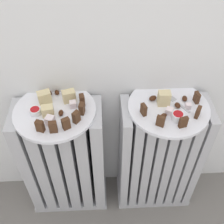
{
  "coord_description": "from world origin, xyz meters",
  "views": [
    {
      "loc": [
        -0.03,
        -0.39,
        1.25
      ],
      "look_at": [
        0.0,
        0.28,
        0.57
      ],
      "focal_mm": 44.51,
      "sensor_mm": 36.0,
      "label": 1
    }
  ],
  "objects_px": {
    "radiator_right": "(158,158)",
    "jam_bowl_right": "(178,116)",
    "jam_bowl_left": "(35,111)",
    "fork": "(178,103)",
    "radiator_left": "(65,162)",
    "plate_left": "(55,111)",
    "plate_right": "(169,107)"
  },
  "relations": [
    {
      "from": "radiator_right",
      "to": "jam_bowl_right",
      "type": "distance_m",
      "value": 0.33
    },
    {
      "from": "jam_bowl_left",
      "to": "fork",
      "type": "height_order",
      "value": "jam_bowl_left"
    },
    {
      "from": "radiator_left",
      "to": "plate_left",
      "type": "relative_size",
      "value": 2.07
    },
    {
      "from": "jam_bowl_right",
      "to": "radiator_right",
      "type": "bearing_deg",
      "value": 102.9
    },
    {
      "from": "radiator_left",
      "to": "plate_right",
      "type": "xyz_separation_m",
      "value": [
        0.39,
        0.0,
        0.3
      ]
    },
    {
      "from": "plate_left",
      "to": "jam_bowl_left",
      "type": "bearing_deg",
      "value": -165.67
    },
    {
      "from": "radiator_right",
      "to": "plate_right",
      "type": "xyz_separation_m",
      "value": [
        0.0,
        -0.0,
        0.3
      ]
    },
    {
      "from": "fork",
      "to": "jam_bowl_right",
      "type": "bearing_deg",
      "value": -104.51
    },
    {
      "from": "jam_bowl_left",
      "to": "fork",
      "type": "bearing_deg",
      "value": 3.07
    },
    {
      "from": "radiator_left",
      "to": "jam_bowl_right",
      "type": "xyz_separation_m",
      "value": [
        0.4,
        -0.06,
        0.32
      ]
    },
    {
      "from": "jam_bowl_right",
      "to": "fork",
      "type": "bearing_deg",
      "value": 75.49
    },
    {
      "from": "jam_bowl_left",
      "to": "fork",
      "type": "distance_m",
      "value": 0.48
    },
    {
      "from": "radiator_right",
      "to": "jam_bowl_left",
      "type": "height_order",
      "value": "jam_bowl_left"
    },
    {
      "from": "plate_left",
      "to": "jam_bowl_right",
      "type": "xyz_separation_m",
      "value": [
        0.4,
        -0.06,
        0.02
      ]
    },
    {
      "from": "plate_right",
      "to": "radiator_right",
      "type": "bearing_deg",
      "value": 90.0
    },
    {
      "from": "plate_right",
      "to": "fork",
      "type": "height_order",
      "value": "fork"
    },
    {
      "from": "radiator_left",
      "to": "plate_left",
      "type": "height_order",
      "value": "plate_left"
    },
    {
      "from": "jam_bowl_right",
      "to": "jam_bowl_left",
      "type": "bearing_deg",
      "value": 174.08
    },
    {
      "from": "radiator_right",
      "to": "plate_left",
      "type": "relative_size",
      "value": 2.07
    },
    {
      "from": "radiator_left",
      "to": "jam_bowl_left",
      "type": "xyz_separation_m",
      "value": [
        -0.06,
        -0.02,
        0.32
      ]
    },
    {
      "from": "jam_bowl_left",
      "to": "fork",
      "type": "relative_size",
      "value": 0.42
    },
    {
      "from": "jam_bowl_left",
      "to": "jam_bowl_right",
      "type": "height_order",
      "value": "jam_bowl_right"
    },
    {
      "from": "plate_left",
      "to": "jam_bowl_right",
      "type": "relative_size",
      "value": 7.17
    },
    {
      "from": "jam_bowl_left",
      "to": "jam_bowl_right",
      "type": "bearing_deg",
      "value": -5.92
    },
    {
      "from": "radiator_left",
      "to": "jam_bowl_left",
      "type": "height_order",
      "value": "jam_bowl_left"
    },
    {
      "from": "radiator_left",
      "to": "radiator_right",
      "type": "distance_m",
      "value": 0.39
    },
    {
      "from": "jam_bowl_right",
      "to": "radiator_left",
      "type": "bearing_deg",
      "value": 171.09
    },
    {
      "from": "radiator_right",
      "to": "jam_bowl_right",
      "type": "relative_size",
      "value": 14.82
    },
    {
      "from": "radiator_left",
      "to": "fork",
      "type": "relative_size",
      "value": 6.7
    },
    {
      "from": "plate_left",
      "to": "fork",
      "type": "distance_m",
      "value": 0.42
    },
    {
      "from": "radiator_left",
      "to": "plate_right",
      "type": "distance_m",
      "value": 0.49
    },
    {
      "from": "plate_left",
      "to": "plate_right",
      "type": "distance_m",
      "value": 0.39
    }
  ]
}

